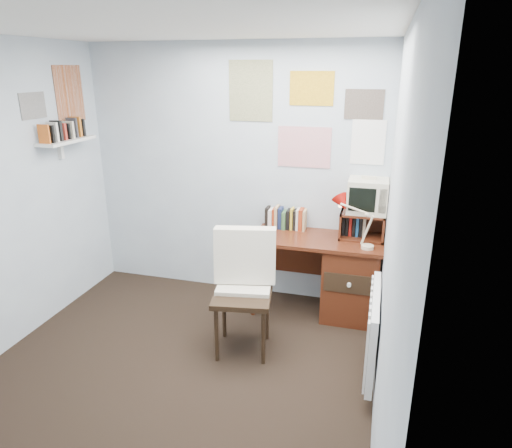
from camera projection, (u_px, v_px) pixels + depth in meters
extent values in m
plane|color=black|center=(163.00, 391.00, 3.36)|extent=(3.50, 3.50, 0.00)
cube|color=silver|center=(234.00, 174.00, 4.55)|extent=(3.00, 0.02, 2.50)
cube|color=silver|center=(390.00, 256.00, 2.58)|extent=(0.02, 3.50, 2.50)
cube|color=white|center=(133.00, 22.00, 2.55)|extent=(3.00, 3.50, 0.02)
cube|color=#522212|center=(317.00, 240.00, 4.24)|extent=(1.20, 0.55, 0.03)
cube|color=#522212|center=(351.00, 281.00, 4.28)|extent=(0.50, 0.50, 0.72)
cylinder|color=#522212|center=(253.00, 280.00, 4.29)|extent=(0.04, 0.04, 0.72)
cylinder|color=#522212|center=(265.00, 261.00, 4.72)|extent=(0.04, 0.04, 0.72)
cube|color=#522212|center=(295.00, 258.00, 4.64)|extent=(0.64, 0.02, 0.30)
cube|color=black|center=(242.00, 296.00, 3.70)|extent=(0.58, 0.56, 0.99)
cube|color=#B3110B|center=(369.00, 227.00, 3.92)|extent=(0.34, 0.32, 0.39)
cube|color=#522212|center=(362.00, 225.00, 4.20)|extent=(0.40, 0.30, 0.25)
cube|color=beige|center=(368.00, 194.00, 4.11)|extent=(0.35, 0.32, 0.33)
cube|color=#522212|center=(296.00, 218.00, 4.43)|extent=(0.60, 0.14, 0.22)
cube|color=white|center=(373.00, 331.00, 3.36)|extent=(0.09, 0.80, 0.60)
cube|color=white|center=(67.00, 141.00, 4.19)|extent=(0.20, 0.62, 0.24)
cube|color=white|center=(305.00, 115.00, 4.17)|extent=(1.20, 0.01, 0.90)
cube|color=white|center=(52.00, 98.00, 4.09)|extent=(0.01, 0.70, 0.60)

